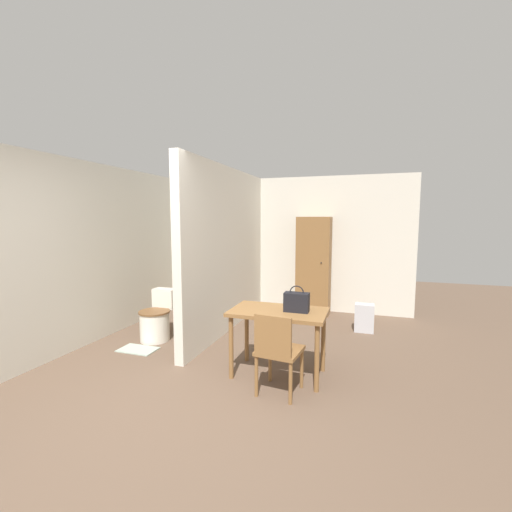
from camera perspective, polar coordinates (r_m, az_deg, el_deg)
The scene contains 11 objects.
ground_plane at distance 3.30m, azimuth -16.95°, elevation -25.55°, with size 16.00×16.00×0.00m, color brown.
wall_back at distance 6.67m, azimuth 3.78°, elevation 2.10°, with size 4.93×0.12×2.50m.
wall_left at distance 5.70m, azimuth -22.10°, elevation 0.98°, with size 0.12×5.11×2.50m.
partition_wall at distance 5.32m, azimuth -4.70°, elevation 1.07°, with size 0.12×3.00×2.50m.
dining_table at distance 3.81m, azimuth 3.77°, elevation -10.42°, with size 1.04×0.62×0.73m.
wooden_chair at distance 3.45m, azimuth 3.59°, elevation -15.29°, with size 0.45×0.45×0.83m.
toilet at distance 5.19m, azimuth -16.20°, elevation -10.21°, with size 0.44×0.58×0.69m.
handbag at distance 3.72m, azimuth 6.78°, elevation -7.60°, with size 0.26×0.13×0.28m.
wooden_cabinet at distance 6.27m, azimuth 9.59°, elevation -1.62°, with size 0.59×0.46×1.76m.
bath_mat at distance 4.94m, azimuth -19.09°, elevation -14.52°, with size 0.49×0.30×0.01m.
space_heater at distance 5.58m, azimuth 17.60°, elevation -9.79°, with size 0.28×0.19×0.43m.
Camera 1 is at (1.66, -2.27, 1.72)m, focal length 24.00 mm.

